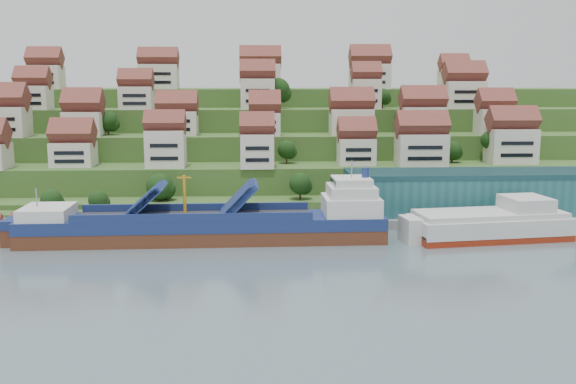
{
  "coord_description": "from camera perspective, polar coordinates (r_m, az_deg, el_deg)",
  "views": [
    {
      "loc": [
        -0.31,
        -132.93,
        33.03
      ],
      "look_at": [
        7.41,
        14.0,
        8.0
      ],
      "focal_mm": 40.0,
      "sensor_mm": 36.0,
      "label": 1
    }
  ],
  "objects": [
    {
      "name": "hillside_village",
      "position": [
        193.63,
        -1.9,
        7.06
      ],
      "size": [
        154.16,
        63.56,
        28.48
      ],
      "color": "beige",
      "rests_on": "ground"
    },
    {
      "name": "pebble_beach",
      "position": [
        159.34,
        -24.2,
        -2.99
      ],
      "size": [
        45.0,
        20.0,
        1.0
      ],
      "primitive_type": "cube",
      "color": "gray",
      "rests_on": "ground"
    },
    {
      "name": "hillside",
      "position": [
        237.54,
        -2.93,
        4.24
      ],
      "size": [
        260.0,
        128.0,
        31.0
      ],
      "color": "#2D4C1E",
      "rests_on": "ground"
    },
    {
      "name": "flagpole",
      "position": [
        146.46,
        4.27,
        -0.66
      ],
      "size": [
        1.28,
        0.16,
        8.0
      ],
      "color": "gray",
      "rests_on": "quay"
    },
    {
      "name": "hillside_trees",
      "position": [
        181.62,
        -4.28,
        4.88
      ],
      "size": [
        143.64,
        61.7,
        31.48
      ],
      "color": "#183913",
      "rests_on": "ground"
    },
    {
      "name": "cargo_ship",
      "position": [
        136.31,
        -6.57,
        -3.04
      ],
      "size": [
        76.25,
        12.75,
        16.86
      ],
      "rotation": [
        0.0,
        0.0,
        0.01
      ],
      "color": "#542B19",
      "rests_on": "ground"
    },
    {
      "name": "warehouse",
      "position": [
        160.88,
        16.01,
        0.04
      ],
      "size": [
        60.0,
        15.0,
        10.0
      ],
      "primitive_type": "cube",
      "color": "#256065",
      "rests_on": "quay"
    },
    {
      "name": "second_ship",
      "position": [
        144.76,
        17.69,
        -2.82
      ],
      "size": [
        34.52,
        16.39,
        9.64
      ],
      "rotation": [
        0.0,
        0.0,
        0.13
      ],
      "color": "maroon",
      "rests_on": "ground"
    },
    {
      "name": "ground",
      "position": [
        136.97,
        -2.8,
        -4.31
      ],
      "size": [
        300.0,
        300.0,
        0.0
      ],
      "primitive_type": "plane",
      "color": "slate",
      "rests_on": "ground"
    },
    {
      "name": "quay",
      "position": [
        152.69,
        4.71,
        -2.45
      ],
      "size": [
        180.0,
        14.0,
        2.2
      ],
      "primitive_type": "cube",
      "color": "gray",
      "rests_on": "ground"
    }
  ]
}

